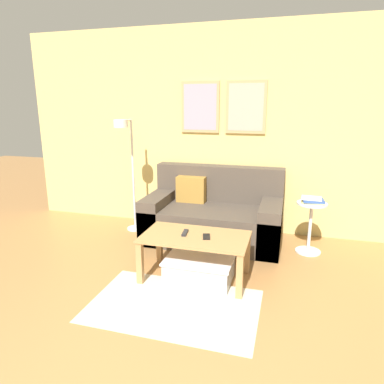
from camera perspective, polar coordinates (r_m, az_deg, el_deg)
wall_back at (r=4.39m, az=6.13°, el=10.12°), size 5.60×0.09×2.55m
area_rug at (r=2.97m, az=-3.04°, el=-18.34°), size 1.38×0.87×0.01m
couch at (r=4.17m, az=3.58°, el=-4.01°), size 1.60×0.87×0.86m
coffee_table at (r=3.22m, az=0.53°, el=-8.57°), size 0.99×0.56×0.42m
storage_bin at (r=3.27m, az=1.24°, el=-12.74°), size 0.62×0.44×0.23m
floor_lamp at (r=4.25m, az=-10.74°, el=5.39°), size 0.22×0.46×1.43m
side_table at (r=3.98m, az=19.13°, el=-4.91°), size 0.32×0.32×0.57m
book_stack at (r=3.91m, az=19.45°, el=-1.29°), size 0.25×0.19×0.07m
remote_control at (r=3.24m, az=-1.18°, el=-6.80°), size 0.06×0.15×0.02m
cell_phone at (r=3.17m, az=2.42°, el=-7.44°), size 0.10×0.15×0.01m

